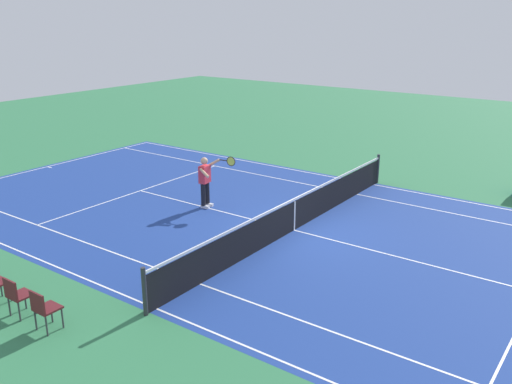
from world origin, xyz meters
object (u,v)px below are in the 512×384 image
Objects in this scene: tennis_ball at (283,206)px; spectator_chair_1 at (17,294)px; tennis_net at (294,214)px; spectator_chair_0 at (44,307)px; tennis_player_near at (206,179)px.

spectator_chair_1 is at bearing 85.58° from tennis_ball.
tennis_net is 13.30× the size of spectator_chair_0.
spectator_chair_1 is (0.92, 0.00, 0.00)m from spectator_chair_0.
tennis_player_near is at bearing 36.31° from tennis_ball.
spectator_chair_1 is at bearing 99.97° from tennis_player_near.
tennis_ball is at bearing -48.08° from tennis_net.
tennis_net is 7.66m from spectator_chair_1.
spectator_chair_1 is (0.69, 8.91, 0.49)m from tennis_ball.
tennis_net is at bearing -105.71° from spectator_chair_1.
spectator_chair_0 is at bearing 106.68° from tennis_player_near.
spectator_chair_0 is at bearing 180.00° from spectator_chair_1.
tennis_player_near is 25.71× the size of tennis_ball.
tennis_ball is at bearing -88.51° from spectator_chair_0.
tennis_player_near reaches higher than spectator_chair_1.
tennis_player_near is at bearing -1.24° from tennis_net.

